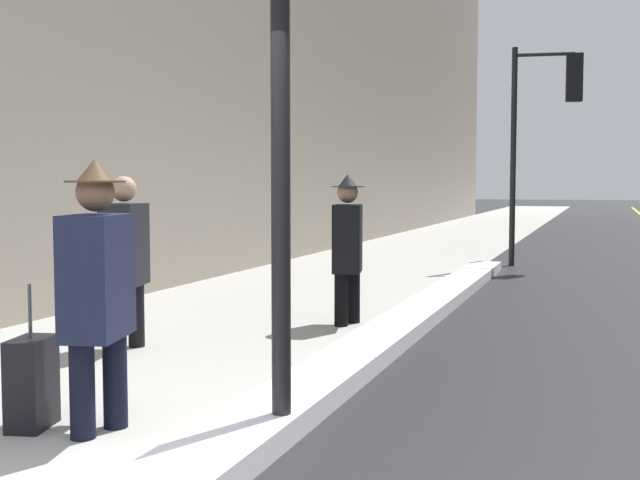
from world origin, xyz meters
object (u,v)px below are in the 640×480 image
pedestrian_in_fedora (347,243)px  pedestrian_with_shoulder_bag (98,286)px  traffic_light_near (549,108)px  pedestrian_in_glasses (125,254)px  rolling_suitcase (32,384)px

pedestrian_in_fedora → pedestrian_with_shoulder_bag: bearing=-17.2°
pedestrian_with_shoulder_bag → pedestrian_in_fedora: size_ratio=1.03×
traffic_light_near → pedestrian_in_glasses: size_ratio=2.52×
pedestrian_in_glasses → pedestrian_in_fedora: (1.59, 1.99, 0.00)m
traffic_light_near → pedestrian_in_glasses: 10.22m
traffic_light_near → pedestrian_with_shoulder_bag: (-1.97, -11.73, -2.08)m
pedestrian_in_glasses → traffic_light_near: bearing=147.8°
rolling_suitcase → pedestrian_in_glasses: bearing=-173.9°
pedestrian_in_glasses → rolling_suitcase: 2.56m
pedestrian_in_glasses → rolling_suitcase: size_ratio=1.75×
pedestrian_in_glasses → rolling_suitcase: (0.82, -2.34, -0.62)m
pedestrian_in_glasses → pedestrian_with_shoulder_bag: bearing=16.3°
rolling_suitcase → traffic_light_near: bearing=155.1°
pedestrian_in_fedora → traffic_light_near: bearing=154.2°
pedestrian_in_glasses → rolling_suitcase: pedestrian_in_glasses is taller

